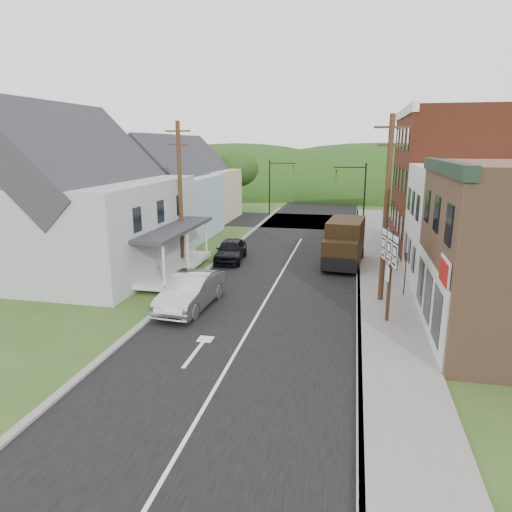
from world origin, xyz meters
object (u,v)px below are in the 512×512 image
Objects in this scene: dark_sedan at (231,250)px; route_sign_cluster at (389,263)px; silver_sedan at (191,291)px; delivery_van at (344,243)px; warning_sign at (405,266)px.

dark_sedan is 13.31m from route_sign_cluster.
silver_sedan is 9.07m from dark_sedan.
warning_sign is (3.16, -5.84, 0.18)m from delivery_van.
dark_sedan is at bearing -170.50° from delivery_van.
dark_sedan is at bearing 96.93° from silver_sedan.
route_sign_cluster is at bearing -48.48° from dark_sedan.
silver_sedan is at bearing 167.09° from route_sign_cluster.
silver_sedan is 1.17× the size of dark_sedan.
warning_sign is at bearing 61.25° from route_sign_cluster.
route_sign_cluster reaches higher than silver_sedan.
warning_sign is at bearing 23.90° from silver_sedan.
dark_sedan is 7.47m from delivery_van.
delivery_van reaches higher than warning_sign.
warning_sign is at bearing -55.80° from delivery_van.
silver_sedan reaches higher than dark_sedan.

